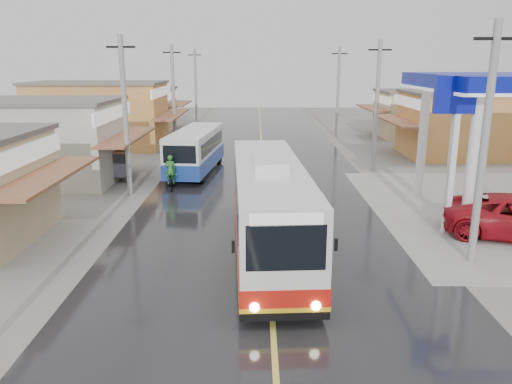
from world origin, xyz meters
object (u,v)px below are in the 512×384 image
coach_bus (269,207)px  tricycle_near (116,162)px  second_bus (196,150)px  cyclist (171,178)px

coach_bus → tricycle_near: bearing=124.1°
coach_bus → second_bus: 13.93m
coach_bus → cyclist: coach_bus is taller
cyclist → second_bus: bearing=67.6°
second_bus → cyclist: size_ratio=4.25×
coach_bus → cyclist: bearing=116.1°
coach_bus → tricycle_near: coach_bus is taller
coach_bus → second_bus: coach_bus is taller
cyclist → tricycle_near: size_ratio=0.76×
second_bus → tricycle_near: (-4.48, -1.79, -0.41)m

